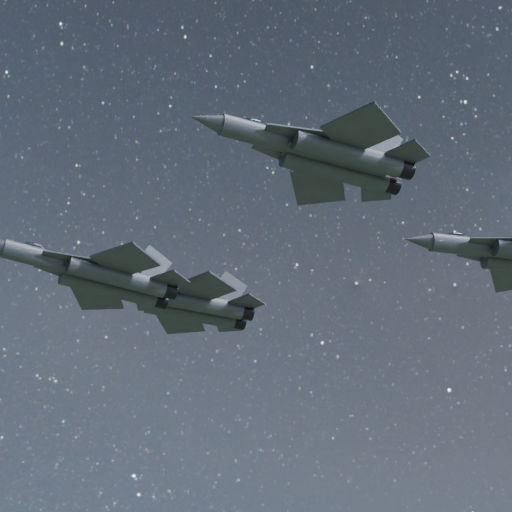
{
  "coord_description": "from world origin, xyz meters",
  "views": [
    {
      "loc": [
        -2.07,
        -56.17,
        109.2
      ],
      "look_at": [
        2.43,
        0.51,
        145.26
      ],
      "focal_mm": 55.0,
      "sensor_mm": 36.0,
      "label": 1
    }
  ],
  "objects": [
    {
      "name": "jet_lead",
      "position": [
        -11.57,
        5.52,
        145.68
      ],
      "size": [
        18.73,
        12.28,
        4.82
      ],
      "rotation": [
        0.0,
        0.0,
        0.43
      ],
      "color": "#2F333B"
    },
    {
      "name": "jet_left",
      "position": [
        -4.32,
        14.14,
        147.94
      ],
      "size": [
        19.96,
        13.42,
        5.04
      ],
      "rotation": [
        0.0,
        0.0,
        0.31
      ],
      "color": "#2F333B"
    },
    {
      "name": "jet_right",
      "position": [
        6.72,
        -10.61,
        147.61
      ],
      "size": [
        18.55,
        12.48,
        4.68
      ],
      "rotation": [
        0.0,
        0.0,
        0.3
      ],
      "color": "#2F333B"
    }
  ]
}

